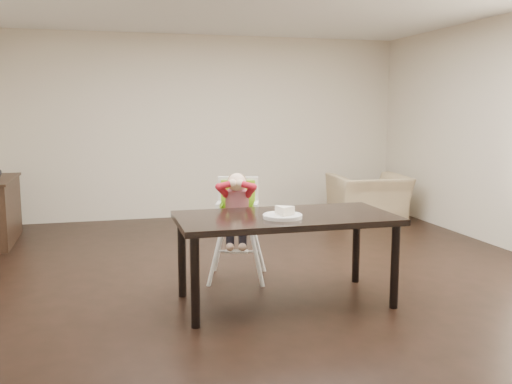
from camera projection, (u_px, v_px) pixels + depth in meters
ground at (272, 282)px, 5.39m from camera, size 7.00×7.00×0.00m
room_walls at (273, 83)px, 5.12m from camera, size 6.02×7.02×2.71m
dining_table at (285, 224)px, 4.74m from camera, size 1.80×0.90×0.75m
high_chair at (237, 204)px, 5.43m from camera, size 0.53×0.53×1.02m
plate at (283, 214)px, 4.60m from camera, size 0.37×0.37×0.09m
armchair at (369, 190)px, 8.26m from camera, size 1.07×0.73×0.90m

